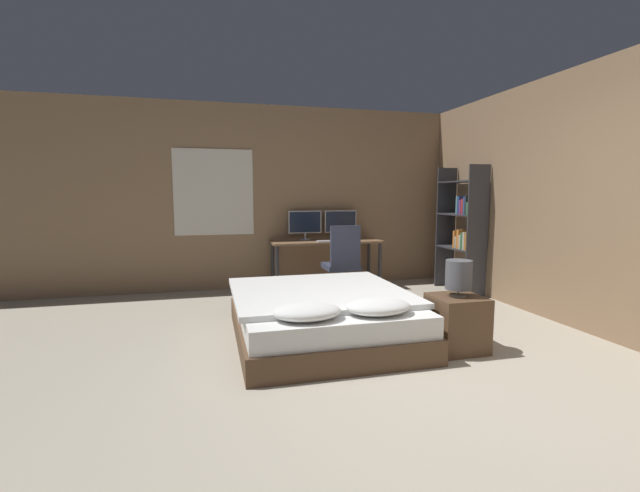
{
  "coord_description": "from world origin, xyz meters",
  "views": [
    {
      "loc": [
        -1.56,
        -2.58,
        1.39
      ],
      "look_at": [
        -0.2,
        2.62,
        0.75
      ],
      "focal_mm": 24.0,
      "sensor_mm": 36.0,
      "label": 1
    }
  ],
  "objects_px": {
    "desk": "(326,246)",
    "computer_mouse": "(347,240)",
    "nightstand": "(457,323)",
    "office_chair": "(342,271)",
    "keyboard": "(329,241)",
    "bed": "(322,315)",
    "monitor_right": "(341,223)",
    "bookshelf": "(464,224)",
    "bedside_lamp": "(459,275)",
    "monitor_left": "(305,223)"
  },
  "relations": [
    {
      "from": "desk",
      "to": "computer_mouse",
      "type": "distance_m",
      "value": 0.33
    },
    {
      "from": "nightstand",
      "to": "office_chair",
      "type": "xyz_separation_m",
      "value": [
        -0.45,
        2.01,
        0.15
      ]
    },
    {
      "from": "desk",
      "to": "keyboard",
      "type": "distance_m",
      "value": 0.2
    },
    {
      "from": "bed",
      "to": "monitor_right",
      "type": "bearing_deg",
      "value": 68.53
    },
    {
      "from": "bed",
      "to": "keyboard",
      "type": "height_order",
      "value": "keyboard"
    },
    {
      "from": "monitor_right",
      "to": "computer_mouse",
      "type": "bearing_deg",
      "value": -92.24
    },
    {
      "from": "nightstand",
      "to": "monitor_right",
      "type": "height_order",
      "value": "monitor_right"
    },
    {
      "from": "bookshelf",
      "to": "office_chair",
      "type": "bearing_deg",
      "value": -179.45
    },
    {
      "from": "bedside_lamp",
      "to": "keyboard",
      "type": "distance_m",
      "value": 2.64
    },
    {
      "from": "desk",
      "to": "keyboard",
      "type": "relative_size",
      "value": 4.64
    },
    {
      "from": "monitor_right",
      "to": "bookshelf",
      "type": "bearing_deg",
      "value": -30.91
    },
    {
      "from": "bed",
      "to": "monitor_right",
      "type": "relative_size",
      "value": 3.81
    },
    {
      "from": "bed",
      "to": "computer_mouse",
      "type": "height_order",
      "value": "computer_mouse"
    },
    {
      "from": "bed",
      "to": "nightstand",
      "type": "height_order",
      "value": "bed"
    },
    {
      "from": "desk",
      "to": "office_chair",
      "type": "xyz_separation_m",
      "value": [
        0.01,
        -0.77,
        -0.24
      ]
    },
    {
      "from": "bedside_lamp",
      "to": "computer_mouse",
      "type": "relative_size",
      "value": 4.64
    },
    {
      "from": "bedside_lamp",
      "to": "monitor_left",
      "type": "relative_size",
      "value": 0.65
    },
    {
      "from": "monitor_left",
      "to": "bookshelf",
      "type": "relative_size",
      "value": 0.28
    },
    {
      "from": "nightstand",
      "to": "office_chair",
      "type": "relative_size",
      "value": 0.49
    },
    {
      "from": "nightstand",
      "to": "desk",
      "type": "bearing_deg",
      "value": 99.28
    },
    {
      "from": "nightstand",
      "to": "office_chair",
      "type": "distance_m",
      "value": 2.06
    },
    {
      "from": "monitor_left",
      "to": "office_chair",
      "type": "distance_m",
      "value": 1.14
    },
    {
      "from": "nightstand",
      "to": "monitor_right",
      "type": "relative_size",
      "value": 0.99
    },
    {
      "from": "bedside_lamp",
      "to": "office_chair",
      "type": "relative_size",
      "value": 0.32
    },
    {
      "from": "computer_mouse",
      "to": "office_chair",
      "type": "distance_m",
      "value": 0.73
    },
    {
      "from": "monitor_left",
      "to": "keyboard",
      "type": "height_order",
      "value": "monitor_left"
    },
    {
      "from": "bedside_lamp",
      "to": "monitor_right",
      "type": "height_order",
      "value": "monitor_right"
    },
    {
      "from": "monitor_left",
      "to": "monitor_right",
      "type": "distance_m",
      "value": 0.56
    },
    {
      "from": "desk",
      "to": "monitor_right",
      "type": "height_order",
      "value": "monitor_right"
    },
    {
      "from": "desk",
      "to": "monitor_left",
      "type": "bearing_deg",
      "value": 147.96
    },
    {
      "from": "bedside_lamp",
      "to": "bed",
      "type": "bearing_deg",
      "value": 150.75
    },
    {
      "from": "bed",
      "to": "bedside_lamp",
      "type": "height_order",
      "value": "bedside_lamp"
    },
    {
      "from": "nightstand",
      "to": "bedside_lamp",
      "type": "bearing_deg",
      "value": -90.0
    },
    {
      "from": "monitor_left",
      "to": "monitor_right",
      "type": "height_order",
      "value": "same"
    },
    {
      "from": "bedside_lamp",
      "to": "monitor_right",
      "type": "xyz_separation_m",
      "value": [
        -0.17,
        2.95,
        0.29
      ]
    },
    {
      "from": "bedside_lamp",
      "to": "desk",
      "type": "bearing_deg",
      "value": 99.28
    },
    {
      "from": "bed",
      "to": "monitor_right",
      "type": "distance_m",
      "value": 2.62
    },
    {
      "from": "bedside_lamp",
      "to": "keyboard",
      "type": "xyz_separation_m",
      "value": [
        -0.45,
        2.6,
        0.04
      ]
    },
    {
      "from": "nightstand",
      "to": "bedside_lamp",
      "type": "xyz_separation_m",
      "value": [
        0.0,
        -0.0,
        0.44
      ]
    },
    {
      "from": "bedside_lamp",
      "to": "bookshelf",
      "type": "distance_m",
      "value": 2.46
    },
    {
      "from": "computer_mouse",
      "to": "monitor_right",
      "type": "bearing_deg",
      "value": 87.76
    },
    {
      "from": "keyboard",
      "to": "office_chair",
      "type": "distance_m",
      "value": 0.68
    },
    {
      "from": "bedside_lamp",
      "to": "monitor_right",
      "type": "bearing_deg",
      "value": 93.38
    },
    {
      "from": "keyboard",
      "to": "office_chair",
      "type": "xyz_separation_m",
      "value": [
        0.01,
        -0.6,
        -0.33
      ]
    },
    {
      "from": "monitor_right",
      "to": "office_chair",
      "type": "relative_size",
      "value": 0.5
    },
    {
      "from": "desk",
      "to": "keyboard",
      "type": "xyz_separation_m",
      "value": [
        0.0,
        -0.17,
        0.1
      ]
    },
    {
      "from": "nightstand",
      "to": "monitor_left",
      "type": "distance_m",
      "value": 3.13
    },
    {
      "from": "computer_mouse",
      "to": "bed",
      "type": "bearing_deg",
      "value": -114.46
    },
    {
      "from": "desk",
      "to": "office_chair",
      "type": "bearing_deg",
      "value": -89.4
    },
    {
      "from": "monitor_right",
      "to": "keyboard",
      "type": "height_order",
      "value": "monitor_right"
    }
  ]
}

